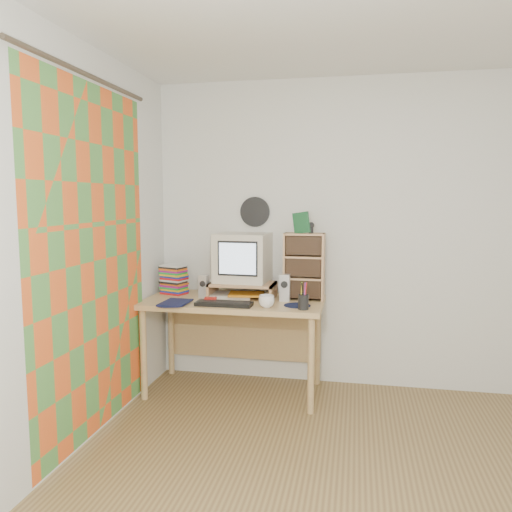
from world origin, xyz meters
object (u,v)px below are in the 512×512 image
at_px(desk, 236,314).
at_px(crt_monitor, 242,258).
at_px(dvd_stack, 174,277).
at_px(mug, 267,301).
at_px(diary, 163,301).
at_px(keyboard, 224,304).
at_px(cd_rack, 304,266).

distance_m(desk, crt_monitor, 0.46).
bearing_deg(dvd_stack, mug, -4.46).
relative_size(desk, dvd_stack, 5.06).
bearing_deg(desk, diary, -146.65).
bearing_deg(keyboard, diary, -175.96).
bearing_deg(diary, cd_rack, 22.46).
distance_m(cd_rack, diary, 1.12).
bearing_deg(keyboard, mug, 1.07).
xyz_separation_m(desk, keyboard, (-0.02, -0.29, 0.15)).
relative_size(cd_rack, diary, 2.20).
height_order(dvd_stack, mug, dvd_stack).
bearing_deg(cd_rack, dvd_stack, -179.64).
relative_size(cd_rack, mug, 4.51).
distance_m(desk, cd_rack, 0.67).
relative_size(crt_monitor, keyboard, 0.97).
height_order(desk, cd_rack, cd_rack).
relative_size(dvd_stack, mug, 2.38).
distance_m(keyboard, diary, 0.47).
relative_size(keyboard, dvd_stack, 1.53).
distance_m(keyboard, dvd_stack, 0.66).
xyz_separation_m(desk, diary, (-0.48, -0.32, 0.16)).
distance_m(cd_rack, mug, 0.48).
bearing_deg(desk, dvd_stack, 172.20).
distance_m(crt_monitor, dvd_stack, 0.61).
bearing_deg(mug, keyboard, -179.73).
distance_m(crt_monitor, cd_rack, 0.51).
height_order(keyboard, dvd_stack, dvd_stack).
height_order(desk, diary, diary).
bearing_deg(desk, crt_monitor, 68.12).
xyz_separation_m(desk, cd_rack, (0.54, 0.06, 0.40)).
bearing_deg(keyboard, cd_rack, 33.51).
xyz_separation_m(crt_monitor, mug, (0.27, -0.38, -0.27)).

